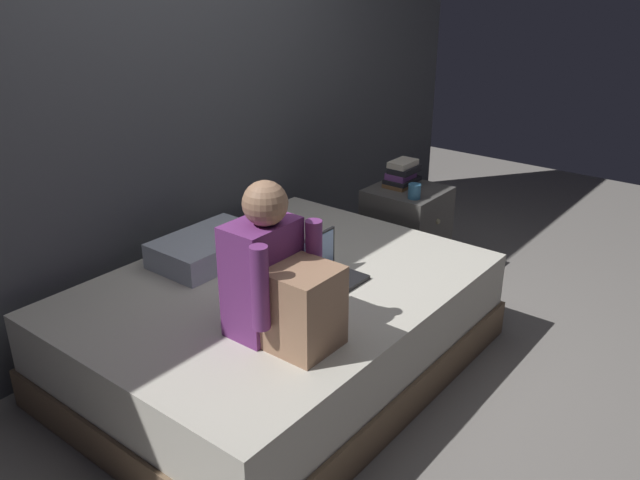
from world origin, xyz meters
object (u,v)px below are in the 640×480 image
Objects in this scene: laptop at (325,271)px; book_stack at (402,174)px; bed at (279,326)px; mug at (414,191)px; nightstand at (406,232)px; person_sitting at (279,281)px; pillow at (209,248)px.

book_stack reaches higher than laptop.
mug is (1.17, -0.05, 0.39)m from bed.
laptop reaches higher than nightstand.
person_sitting is at bearing -162.72° from laptop.
pillow is (-0.16, 0.62, 0.01)m from laptop.
laptop is 1.41× the size of book_stack.
person_sitting is 0.55m from laptop.
person_sitting is at bearing -137.33° from bed.
nightstand is 1.40m from pillow.
pillow is at bearing 93.03° from bed.
book_stack is at bearing 15.27° from person_sitting.
bed is 22.22× the size of mug.
mug is at bearing -2.45° from bed.
laptop is 0.64m from pillow.
laptop is 0.57× the size of pillow.
book_stack is at bearing 14.41° from laptop.
bed is at bearing -174.32° from book_stack.
book_stack is 2.52× the size of mug.
bed is 3.05× the size of person_sitting.
laptop reaches higher than pillow.
person_sitting is 2.05× the size of laptop.
book_stack is at bearing 68.92° from nightstand.
pillow is 6.22× the size of mug.
bed is 8.83× the size of book_stack.
book_stack reaches higher than pillow.
bed is 3.41× the size of nightstand.
pillow is 1.39m from book_stack.
pillow is 2.47× the size of book_stack.
book_stack reaches higher than bed.
nightstand is 1.05× the size of pillow.
mug is (-0.13, -0.12, 0.34)m from nightstand.
mug is at bearing 10.27° from person_sitting.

